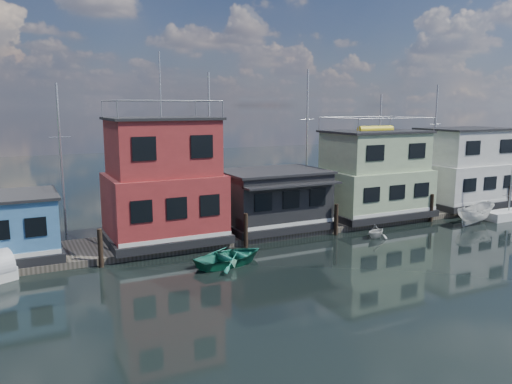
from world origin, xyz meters
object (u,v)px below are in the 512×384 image
houseboat_dark (273,199)px  dinghy_teal (231,257)px  houseboat_red (163,183)px  motorboat (475,214)px  dinghy_white (376,231)px  houseboat_green (374,175)px  houseboat_white (464,168)px  day_sailer (508,214)px

houseboat_dark → dinghy_teal: houseboat_dark is taller
houseboat_red → houseboat_dark: 8.18m
motorboat → dinghy_teal: size_ratio=0.95×
motorboat → dinghy_teal: 20.75m
dinghy_teal → houseboat_dark: bearing=-59.1°
dinghy_teal → dinghy_white: bearing=-98.6°
houseboat_dark → motorboat: size_ratio=1.80×
houseboat_green → houseboat_white: bearing=-0.0°
houseboat_green → motorboat: 8.18m
houseboat_white → houseboat_dark: bearing=-179.9°
day_sailer → dinghy_teal: day_sailer is taller
motorboat → dinghy_white: motorboat is taller
houseboat_red → houseboat_white: size_ratio=1.41×
houseboat_red → houseboat_green: bearing=0.0°
houseboat_green → houseboat_white: houseboat_green is taller
houseboat_red → houseboat_dark: (8.00, -0.02, -1.69)m
dinghy_white → motorboat: bearing=-110.3°
houseboat_red → day_sailer: houseboat_red is taller
houseboat_red → dinghy_teal: houseboat_red is taller
houseboat_white → dinghy_white: size_ratio=4.60×
houseboat_red → dinghy_white: (13.51, -4.68, -3.62)m
houseboat_red → dinghy_white: size_ratio=6.50×
dinghy_teal → day_sailer: bearing=-101.3°
houseboat_dark → dinghy_white: bearing=-40.2°
dinghy_white → dinghy_teal: bearing=75.2°
day_sailer → dinghy_teal: size_ratio=1.59×
dinghy_white → houseboat_green: bearing=-56.0°
houseboat_green → dinghy_white: bearing=-126.7°
houseboat_white → dinghy_white: 14.60m
houseboat_white → day_sailer: houseboat_white is taller
houseboat_white → day_sailer: 5.72m
houseboat_red → houseboat_green: size_ratio=1.41×
houseboat_dark → houseboat_green: (9.00, 0.02, 1.13)m
houseboat_dark → day_sailer: 19.57m
day_sailer → houseboat_dark: bearing=165.9°
motorboat → dinghy_white: bearing=79.5°
houseboat_white → dinghy_white: bearing=-160.9°
dinghy_teal → houseboat_red: bearing=8.8°
motorboat → houseboat_dark: bearing=62.6°
houseboat_green → dinghy_teal: bearing=-159.3°
day_sailer → dinghy_white: day_sailer is taller
houseboat_green → dinghy_teal: houseboat_green is taller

